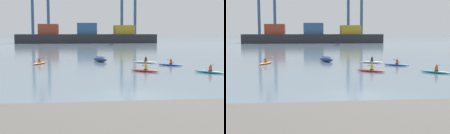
# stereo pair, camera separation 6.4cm
# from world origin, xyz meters

# --- Properties ---
(ground_plane) EXTENTS (800.00, 800.00, 0.00)m
(ground_plane) POSITION_xyz_m (0.00, 0.00, 0.00)
(ground_plane) COLOR slate
(container_barge) EXTENTS (53.55, 11.81, 7.74)m
(container_barge) POSITION_xyz_m (1.11, 108.02, 2.63)
(container_barge) COLOR #28282D
(container_barge) RESTS_ON ground
(gantry_crane_west) EXTENTS (7.73, 16.86, 35.61)m
(gantry_crane_west) POSITION_xyz_m (-17.69, 119.95, 16.46)
(gantry_crane_west) COLOR #335684
(gantry_crane_west) RESTS_ON ground
(gantry_crane_west_mid) EXTENTS (7.02, 19.57, 34.13)m
(gantry_crane_west_mid) POSITION_xyz_m (19.85, 119.58, 16.48)
(gantry_crane_west_mid) COLOR #335684
(gantry_crane_west_mid) RESTS_ON ground
(capsized_dinghy) EXTENTS (2.41, 2.75, 0.76)m
(capsized_dinghy) POSITION_xyz_m (-0.21, 25.24, 0.35)
(capsized_dinghy) COLOR navy
(capsized_dinghy) RESTS_ON ground
(kayak_orange) EXTENTS (2.03, 3.38, 1.06)m
(kayak_orange) POSITION_xyz_m (-8.58, 22.92, 0.17)
(kayak_orange) COLOR orange
(kayak_orange) RESTS_ON ground
(kayak_white) EXTENTS (3.24, 2.23, 1.07)m
(kayak_white) POSITION_xyz_m (5.84, 22.71, 0.17)
(kayak_white) COLOR silver
(kayak_white) RESTS_ON ground
(kayak_red) EXTENTS (3.05, 2.56, 0.95)m
(kayak_red) POSITION_xyz_m (3.65, 12.79, 0.17)
(kayak_red) COLOR red
(kayak_red) RESTS_ON ground
(kayak_teal) EXTENTS (2.83, 2.83, 0.95)m
(kayak_teal) POSITION_xyz_m (10.14, 10.94, 0.17)
(kayak_teal) COLOR teal
(kayak_teal) RESTS_ON ground
(kayak_blue) EXTENTS (3.04, 2.57, 0.95)m
(kayak_blue) POSITION_xyz_m (8.25, 18.78, 0.17)
(kayak_blue) COLOR #2856B2
(kayak_blue) RESTS_ON ground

